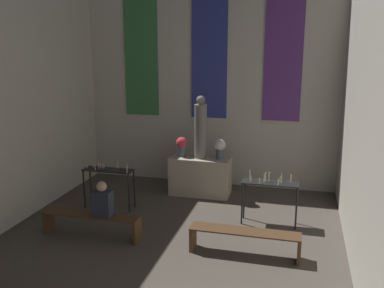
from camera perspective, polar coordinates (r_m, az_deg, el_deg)
The scene contains 10 objects.
wall_back at distance 10.86m, azimuth 2.39°, elevation 8.87°, with size 6.64×0.16×5.44m.
altar at distance 10.36m, azimuth 1.12°, elevation -4.28°, with size 1.44×0.65×0.92m.
statue at distance 10.07m, azimuth 1.15°, elevation 1.99°, with size 0.29×0.29×1.49m.
flower_vase_left at distance 10.28m, azimuth -1.40°, elevation -0.16°, with size 0.27×0.27×0.47m.
flower_vase_right at distance 10.06m, azimuth 3.72°, elevation -0.48°, with size 0.27×0.27×0.47m.
candle_rack_left at distance 9.63m, azimuth -11.07°, elevation -4.23°, with size 1.13×0.36×1.07m.
candle_rack_right at distance 8.75m, azimuth 10.34°, elevation -6.00°, with size 1.13×0.36×1.09m.
pew_back_left at distance 8.44m, azimuth -13.28°, elevation -9.85°, with size 1.91×0.36×0.45m.
pew_back_right at distance 7.61m, azimuth 7.03°, elevation -12.25°, with size 1.91×0.36×0.45m.
person_seated at distance 8.18m, azimuth -11.87°, elevation -7.43°, with size 0.36×0.24×0.67m.
Camera 1 is at (2.29, 0.92, 3.62)m, focal length 40.00 mm.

